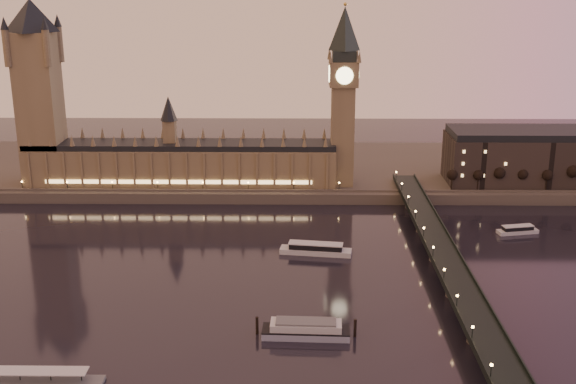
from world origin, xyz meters
name	(u,v)px	position (x,y,z in m)	size (l,w,h in m)	color
ground	(233,276)	(0.00, 0.00, 0.00)	(700.00, 700.00, 0.00)	black
far_embankment	(300,169)	(30.00, 165.00, 3.00)	(560.00, 130.00, 6.00)	#423D35
palace_of_westminster	(181,158)	(-40.12, 120.99, 21.71)	(180.00, 26.62, 52.00)	brown
victoria_tower	(37,82)	(-120.00, 121.00, 65.79)	(31.68, 31.68, 118.00)	brown
big_ben	(343,86)	(53.99, 120.99, 63.95)	(17.68, 17.68, 104.00)	brown
westminster_bridge	(445,265)	(91.61, 0.00, 5.52)	(13.20, 260.00, 15.30)	black
bare_tree_0	(451,173)	(115.67, 109.00, 16.17)	(6.69, 6.69, 13.60)	black
bare_tree_1	(475,173)	(129.35, 109.00, 16.17)	(6.69, 6.69, 13.60)	black
bare_tree_2	(499,174)	(143.02, 109.00, 16.17)	(6.69, 6.69, 13.60)	black
bare_tree_3	(524,174)	(156.70, 109.00, 16.17)	(6.69, 6.69, 13.60)	black
bare_tree_4	(548,174)	(170.37, 109.00, 16.17)	(6.69, 6.69, 13.60)	black
bare_tree_5	(572,174)	(184.05, 109.00, 16.17)	(6.69, 6.69, 13.60)	black
cruise_boat_a	(316,249)	(36.62, 26.23, 2.34)	(33.88, 11.73, 5.31)	silver
cruise_boat_c	(518,230)	(138.93, 54.96, 1.82)	(21.35, 9.57, 4.13)	silver
moored_barge	(306,329)	(31.15, -53.51, 2.83)	(36.50, 10.13, 6.69)	#8892AD
pontoon_pier	(38,380)	(-54.93, -85.60, 1.19)	(41.49, 6.91, 11.06)	#595B5E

